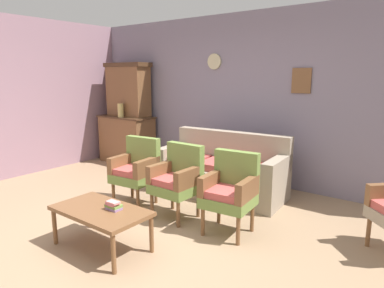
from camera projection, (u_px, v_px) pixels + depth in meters
name	position (u px, v px, depth m)	size (l,w,h in m)	color
ground_plane	(128.00, 235.00, 3.80)	(7.68, 7.68, 0.00)	#997A5B
wall_back_with_decor	(247.00, 99.00, 5.59)	(6.40, 0.09, 2.70)	gray
side_cabinet	(127.00, 139.00, 6.92)	(1.16, 0.55, 0.93)	brown
cabinet_upper_hutch	(128.00, 89.00, 6.79)	(0.99, 0.38, 1.03)	brown
vase_on_cabinet	(121.00, 110.00, 6.63)	(0.12, 0.12, 0.26)	tan
floral_couch	(223.00, 173.00, 5.06)	(1.87, 0.94, 0.90)	gray
armchair_row_middle	(136.00, 168.00, 4.66)	(0.57, 0.54, 0.90)	olive
armchair_near_cabinet	(178.00, 178.00, 4.22)	(0.53, 0.50, 0.90)	olive
armchair_by_doorway	(230.00, 189.00, 3.80)	(0.56, 0.54, 0.90)	olive
coffee_table	(101.00, 213.00, 3.46)	(1.00, 0.56, 0.42)	brown
book_stack_on_table	(113.00, 205.00, 3.43)	(0.16, 0.11, 0.09)	#946EA0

